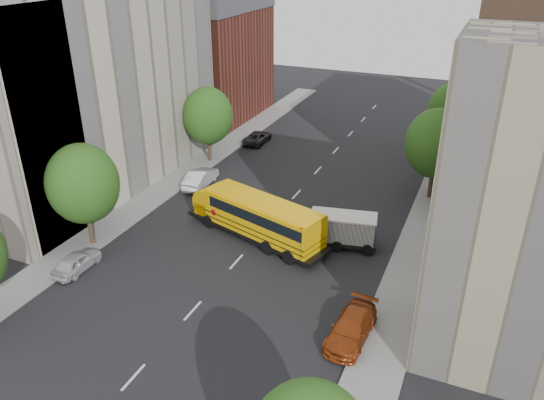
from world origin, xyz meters
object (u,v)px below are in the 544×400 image
Objects in this scene: street_tree_5 at (452,110)px; parked_car_2 at (258,137)px; street_tree_1 at (83,184)px; parked_car_3 at (351,328)px; parked_car_1 at (201,178)px; school_bus at (255,215)px; safari_truck at (337,229)px; street_tree_2 at (208,116)px; street_tree_4 at (436,144)px; parked_car_5 at (427,139)px; parked_car_0 at (77,262)px.

parked_car_2 is (-19.80, -5.04, -4.07)m from street_tree_5.
street_tree_1 is 1.60× the size of parked_car_3.
parked_car_1 reaches higher than parked_car_3.
school_bus reaches higher than parked_car_1.
safari_truck reaches higher than parked_car_3.
street_tree_2 is 22.00m from street_tree_4.
street_tree_1 is at bearing -90.00° from street_tree_2.
street_tree_4 is at bearing 53.61° from safari_truck.
street_tree_4 reaches higher than parked_car_3.
street_tree_1 is 18.56m from safari_truck.
street_tree_4 is 1.29× the size of safari_truck.
parked_car_5 reaches higher than parked_car_2.
safari_truck is 23.15m from parked_car_2.
parked_car_5 is (9.02, 26.01, -1.22)m from school_bus.
parked_car_1 is at bearing 159.59° from school_bus.
parked_car_2 is (-8.58, 19.26, -1.28)m from school_bus.
parked_car_0 is at bearing 85.98° from parked_car_2.
street_tree_1 is 1.88× the size of parked_car_5.
parked_car_0 is at bearing -86.22° from street_tree_2.
school_bus is (10.78, 5.71, -3.04)m from street_tree_1.
parked_car_2 is at bearing 160.63° from street_tree_4.
street_tree_5 is 26.84m from parked_car_1.
school_bus reaches higher than parked_car_0.
street_tree_5 is 39.29m from parked_car_0.
street_tree_5 reaches higher than safari_truck.
street_tree_4 is 14.56m from parked_car_5.
parked_car_2 is at bearing 72.46° from street_tree_2.
street_tree_2 reaches higher than school_bus.
street_tree_4 reaches higher than parked_car_1.
parked_car_1 is (-8.60, 6.61, -1.11)m from school_bus.
safari_truck is at bearing -102.73° from street_tree_5.
parked_car_3 is (-1.40, -32.58, -3.99)m from street_tree_5.
street_tree_2 is at bearing -151.39° from street_tree_5.
street_tree_2 reaches higher than parked_car_5.
parked_car_1 is (2.18, 12.32, -4.15)m from street_tree_1.
safari_truck is (-5.19, -22.99, -3.35)m from street_tree_5.
street_tree_1 is 28.43m from street_tree_4.
street_tree_1 reaches higher than parked_car_0.
street_tree_1 is at bearing -168.45° from safari_truck.
parked_car_1 is 0.98× the size of parked_car_3.
street_tree_1 reaches higher than safari_truck.
street_tree_5 is (-0.00, 12.00, -0.37)m from street_tree_4.
street_tree_1 is 1.05× the size of street_tree_5.
street_tree_1 is at bearing -126.25° from street_tree_5.
parked_car_0 is at bearing -134.16° from street_tree_4.
school_bus is at bearing -114.79° from street_tree_5.
street_tree_4 reaches higher than street_tree_2.
parked_car_3 is (20.60, -20.58, -4.11)m from street_tree_2.
parked_car_1 is (-19.82, -17.68, -3.90)m from street_tree_5.
parked_car_1 is 1.15× the size of parked_car_5.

